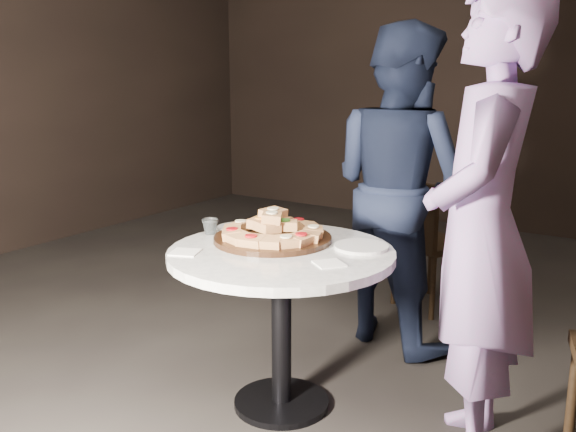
{
  "coord_description": "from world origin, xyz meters",
  "views": [
    {
      "loc": [
        1.45,
        -2.17,
        1.4
      ],
      "look_at": [
        0.07,
        -0.06,
        0.82
      ],
      "focal_mm": 40.0,
      "sensor_mm": 36.0,
      "label": 1
    }
  ],
  "objects_px": {
    "focaccia_pile": "(273,229)",
    "diner_teal": "(481,231)",
    "serving_board": "(273,239)",
    "chair_far": "(424,235)",
    "diner_navy": "(399,187)",
    "table": "(281,280)",
    "water_glass": "(210,227)"
  },
  "relations": [
    {
      "from": "focaccia_pile",
      "to": "diner_teal",
      "type": "xyz_separation_m",
      "value": [
        0.86,
        0.03,
        0.1
      ]
    },
    {
      "from": "serving_board",
      "to": "chair_far",
      "type": "height_order",
      "value": "chair_far"
    },
    {
      "from": "diner_teal",
      "to": "diner_navy",
      "type": "bearing_deg",
      "value": -153.8
    },
    {
      "from": "table",
      "to": "chair_far",
      "type": "bearing_deg",
      "value": 87.03
    },
    {
      "from": "chair_far",
      "to": "focaccia_pile",
      "type": "bearing_deg",
      "value": 104.91
    },
    {
      "from": "focaccia_pile",
      "to": "water_glass",
      "type": "relative_size",
      "value": 6.09
    },
    {
      "from": "focaccia_pile",
      "to": "water_glass",
      "type": "bearing_deg",
      "value": -170.11
    },
    {
      "from": "focaccia_pile",
      "to": "diner_teal",
      "type": "height_order",
      "value": "diner_teal"
    },
    {
      "from": "diner_navy",
      "to": "table",
      "type": "bearing_deg",
      "value": 102.36
    },
    {
      "from": "focaccia_pile",
      "to": "chair_far",
      "type": "bearing_deg",
      "value": 82.26
    },
    {
      "from": "table",
      "to": "diner_teal",
      "type": "height_order",
      "value": "diner_teal"
    },
    {
      "from": "table",
      "to": "diner_navy",
      "type": "height_order",
      "value": "diner_navy"
    },
    {
      "from": "table",
      "to": "chair_far",
      "type": "height_order",
      "value": "chair_far"
    },
    {
      "from": "focaccia_pile",
      "to": "diner_navy",
      "type": "xyz_separation_m",
      "value": [
        0.21,
        0.83,
        0.07
      ]
    },
    {
      "from": "serving_board",
      "to": "water_glass",
      "type": "height_order",
      "value": "water_glass"
    },
    {
      "from": "serving_board",
      "to": "focaccia_pile",
      "type": "xyz_separation_m",
      "value": [
        0.0,
        0.0,
        0.04
      ]
    },
    {
      "from": "focaccia_pile",
      "to": "chair_far",
      "type": "height_order",
      "value": "focaccia_pile"
    },
    {
      "from": "water_glass",
      "to": "chair_far",
      "type": "height_order",
      "value": "chair_far"
    },
    {
      "from": "diner_teal",
      "to": "serving_board",
      "type": "bearing_deg",
      "value": -101.06
    },
    {
      "from": "diner_navy",
      "to": "chair_far",
      "type": "bearing_deg",
      "value": -67.42
    },
    {
      "from": "table",
      "to": "water_glass",
      "type": "xyz_separation_m",
      "value": [
        -0.4,
        0.04,
        0.16
      ]
    },
    {
      "from": "serving_board",
      "to": "diner_teal",
      "type": "height_order",
      "value": "diner_teal"
    },
    {
      "from": "diner_navy",
      "to": "serving_board",
      "type": "bearing_deg",
      "value": 94.73
    },
    {
      "from": "water_glass",
      "to": "diner_teal",
      "type": "distance_m",
      "value": 1.17
    },
    {
      "from": "water_glass",
      "to": "serving_board",
      "type": "bearing_deg",
      "value": 9.87
    },
    {
      "from": "chair_far",
      "to": "diner_navy",
      "type": "height_order",
      "value": "diner_navy"
    },
    {
      "from": "table",
      "to": "focaccia_pile",
      "type": "relative_size",
      "value": 2.17
    },
    {
      "from": "diner_teal",
      "to": "focaccia_pile",
      "type": "bearing_deg",
      "value": -101.07
    },
    {
      "from": "serving_board",
      "to": "chair_far",
      "type": "relative_size",
      "value": 0.64
    },
    {
      "from": "focaccia_pile",
      "to": "diner_teal",
      "type": "relative_size",
      "value": 0.26
    },
    {
      "from": "serving_board",
      "to": "diner_navy",
      "type": "distance_m",
      "value": 0.87
    },
    {
      "from": "table",
      "to": "serving_board",
      "type": "relative_size",
      "value": 1.95
    }
  ]
}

